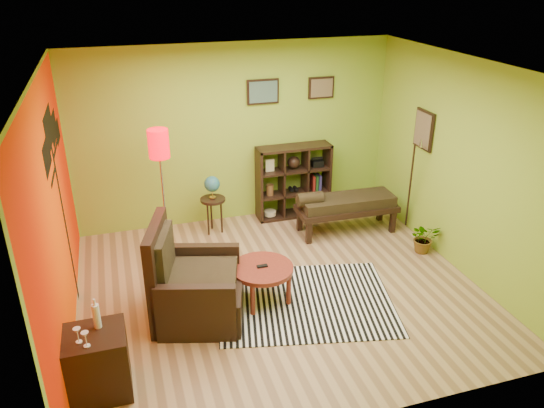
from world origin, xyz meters
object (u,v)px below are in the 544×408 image
object	(u,v)px
coffee_table	(262,271)
armchair	(193,289)
cube_shelf	(294,181)
potted_plant	(424,241)
bench	(344,204)
side_cabinet	(98,363)
globe_table	(212,190)
floor_lamp	(160,156)

from	to	relation	value
coffee_table	armchair	xyz separation A→B (m)	(-0.87, -0.09, -0.04)
coffee_table	armchair	bearing A→B (deg)	-174.25
cube_shelf	potted_plant	distance (m)	2.25
coffee_table	armchair	size ratio (longest dim) A/B	0.62
potted_plant	armchair	bearing A→B (deg)	-170.80
cube_shelf	bench	size ratio (longest dim) A/B	0.76
side_cabinet	potted_plant	size ratio (longest dim) A/B	2.22
coffee_table	potted_plant	size ratio (longest dim) A/B	1.70
globe_table	potted_plant	bearing A→B (deg)	-28.39
cube_shelf	potted_plant	size ratio (longest dim) A/B	2.67
coffee_table	potted_plant	world-z (taller)	coffee_table
potted_plant	floor_lamp	bearing A→B (deg)	165.13
coffee_table	side_cabinet	xyz separation A→B (m)	(-1.94, -1.03, -0.06)
floor_lamp	armchair	bearing A→B (deg)	-85.46
bench	potted_plant	xyz separation A→B (m)	(0.85, -0.93, -0.28)
armchair	coffee_table	bearing A→B (deg)	5.75
globe_table	cube_shelf	size ratio (longest dim) A/B	0.77
coffee_table	globe_table	distance (m)	2.00
globe_table	potted_plant	world-z (taller)	globe_table
coffee_table	potted_plant	distance (m)	2.61
coffee_table	side_cabinet	world-z (taller)	side_cabinet
cube_shelf	potted_plant	bearing A→B (deg)	-51.11
cube_shelf	side_cabinet	bearing A→B (deg)	-134.05
armchair	potted_plant	size ratio (longest dim) A/B	2.73
globe_table	armchair	bearing A→B (deg)	-107.69
side_cabinet	bench	size ratio (longest dim) A/B	0.63
globe_table	potted_plant	xyz separation A→B (m)	(2.77, -1.50, -0.53)
potted_plant	side_cabinet	bearing A→B (deg)	-161.56
side_cabinet	bench	world-z (taller)	side_cabinet
floor_lamp	potted_plant	distance (m)	3.91
globe_table	bench	xyz separation A→B (m)	(1.93, -0.57, -0.24)
globe_table	bench	world-z (taller)	globe_table
side_cabinet	coffee_table	bearing A→B (deg)	28.03
side_cabinet	floor_lamp	bearing A→B (deg)	68.71
coffee_table	side_cabinet	bearing A→B (deg)	-151.97
coffee_table	cube_shelf	bearing A→B (deg)	61.74
potted_plant	bench	bearing A→B (deg)	132.42
globe_table	potted_plant	size ratio (longest dim) A/B	2.06
coffee_table	cube_shelf	distance (m)	2.49
coffee_table	floor_lamp	bearing A→B (deg)	124.98
armchair	globe_table	size ratio (longest dim) A/B	1.33
cube_shelf	bench	world-z (taller)	cube_shelf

